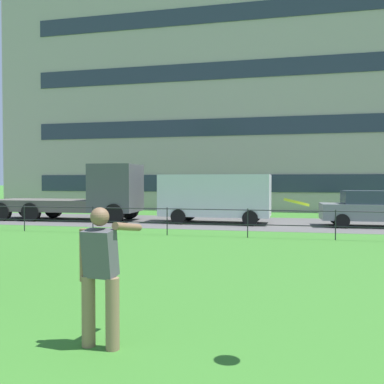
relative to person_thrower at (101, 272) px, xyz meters
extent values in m
cube|color=#565454|center=(-1.97, 14.74, -0.88)|extent=(80.00, 6.13, 0.01)
cylinder|color=#232328|center=(-7.73, 9.82, -0.39)|extent=(0.04, 0.04, 1.00)
cylinder|color=#232328|center=(-4.85, 9.82, -0.39)|extent=(0.04, 0.04, 1.00)
cylinder|color=#232328|center=(-1.97, 9.82, -0.39)|extent=(0.04, 0.04, 1.00)
cylinder|color=#232328|center=(0.91, 9.82, -0.39)|extent=(0.04, 0.04, 1.00)
cylinder|color=#232328|center=(3.78, 9.82, -0.39)|extent=(0.04, 0.04, 1.00)
cylinder|color=#232328|center=(-1.97, 9.82, -0.44)|extent=(28.77, 0.03, 0.03)
cylinder|color=#232328|center=(-1.97, 9.82, 0.06)|extent=(28.77, 0.03, 0.03)
cylinder|color=#846B4C|center=(-0.16, 0.00, -0.47)|extent=(0.16, 0.16, 0.84)
cylinder|color=#846B4C|center=(0.16, -0.03, -0.47)|extent=(0.16, 0.16, 0.84)
cube|color=#4C4C51|center=(0.00, -0.01, 0.22)|extent=(0.39, 0.33, 0.58)
sphere|color=brown|center=(0.00, -0.01, 0.65)|extent=(0.22, 0.22, 0.22)
cylinder|color=brown|center=(0.23, 0.27, 0.51)|extent=(0.16, 0.63, 0.17)
cylinder|color=brown|center=(-0.22, 0.01, 0.19)|extent=(0.09, 0.09, 0.62)
cylinder|color=yellow|center=(2.22, -0.02, 0.84)|extent=(0.33, 0.33, 0.09)
cube|color=#4C4C51|center=(-5.86, 14.46, 0.71)|extent=(2.17, 2.36, 2.30)
cube|color=#283342|center=(-4.97, 14.49, 1.06)|extent=(0.18, 1.84, 0.87)
cube|color=#56514C|center=(-9.51, 14.35, -0.16)|extent=(5.27, 2.46, 0.56)
cylinder|color=black|center=(-5.58, 15.53, -0.44)|extent=(0.91, 0.33, 0.90)
cylinder|color=black|center=(-5.51, 13.41, -0.44)|extent=(0.91, 0.33, 0.90)
cylinder|color=black|center=(-9.80, 15.40, -0.44)|extent=(0.91, 0.33, 0.90)
cylinder|color=black|center=(-9.73, 13.28, -0.44)|extent=(0.91, 0.33, 0.90)
cylinder|color=black|center=(-11.36, 15.35, -0.44)|extent=(0.91, 0.33, 0.90)
cylinder|color=black|center=(-11.29, 13.23, -0.44)|extent=(0.91, 0.33, 0.90)
cube|color=silver|center=(-0.96, 14.40, 0.40)|extent=(5.04, 2.07, 1.90)
cube|color=#283342|center=(1.04, 14.36, 0.73)|extent=(0.16, 1.67, 0.76)
cylinder|color=black|center=(0.76, 15.30, -0.55)|extent=(0.69, 0.26, 0.68)
cylinder|color=black|center=(0.72, 13.43, -0.55)|extent=(0.69, 0.26, 0.68)
cylinder|color=black|center=(-2.44, 15.37, -0.55)|extent=(0.69, 0.26, 0.68)
cylinder|color=black|center=(-2.48, 13.51, -0.55)|extent=(0.69, 0.26, 0.68)
cube|color=slate|center=(5.69, 14.24, -0.25)|extent=(4.03, 1.78, 0.68)
cube|color=#2D3847|center=(5.54, 14.23, 0.37)|extent=(1.93, 1.56, 0.56)
cylinder|color=black|center=(4.43, 15.02, -0.59)|extent=(0.60, 0.21, 0.60)
cylinder|color=black|center=(4.46, 13.41, -0.59)|extent=(0.60, 0.21, 0.60)
cube|color=#ADA393|center=(1.74, 28.48, 8.06)|extent=(38.70, 13.34, 17.91)
cube|color=#283342|center=(1.74, 21.78, 0.90)|extent=(32.51, 0.06, 1.10)
cube|color=#283342|center=(1.74, 21.78, 4.48)|extent=(32.51, 0.06, 1.10)
cube|color=#283342|center=(1.74, 21.78, 8.06)|extent=(32.51, 0.06, 1.10)
cube|color=#283342|center=(1.74, 21.78, 11.65)|extent=(32.51, 0.06, 1.10)
camera|label=1|loc=(2.08, -4.48, 1.07)|focal=38.83mm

